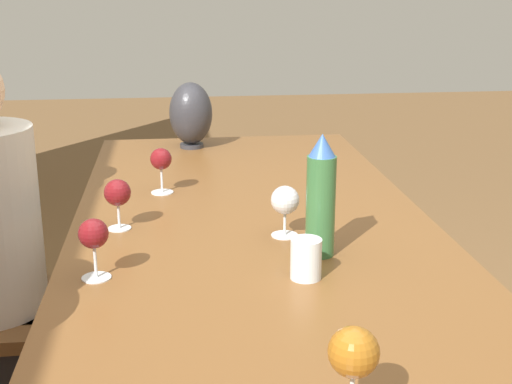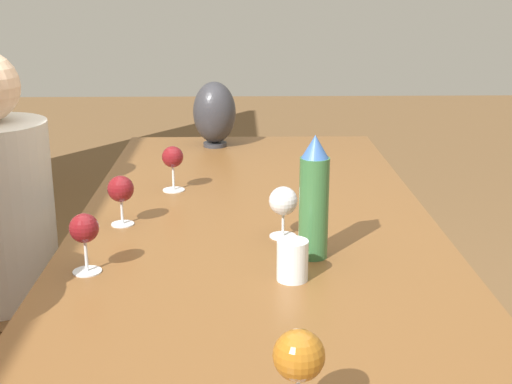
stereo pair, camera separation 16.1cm
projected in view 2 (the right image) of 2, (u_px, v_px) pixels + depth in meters
dining_table at (257, 274)px, 1.73m from camera, size 2.42×0.95×0.77m
water_bottle at (314, 199)px, 1.60m from camera, size 0.07×0.07×0.29m
water_tumbler at (292, 260)px, 1.50m from camera, size 0.07×0.07×0.09m
vase at (214, 113)px, 2.67m from camera, size 0.16×0.16×0.25m
wine_glass_0 at (299, 358)px, 0.99m from camera, size 0.07×0.07×0.15m
wine_glass_2 at (173, 159)px, 2.12m from camera, size 0.07×0.07×0.14m
wine_glass_4 at (84, 230)px, 1.53m from camera, size 0.06×0.06×0.13m
wine_glass_5 at (283, 202)px, 1.74m from camera, size 0.07×0.07×0.13m
wine_glass_6 at (121, 190)px, 1.82m from camera, size 0.07×0.07×0.13m
person_far at (5, 241)px, 2.09m from camera, size 0.33×0.33×1.20m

